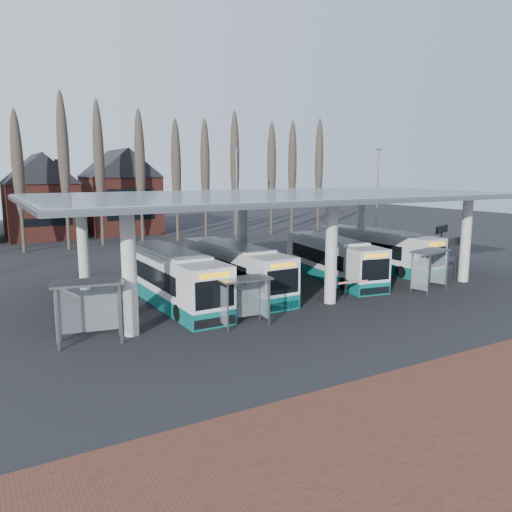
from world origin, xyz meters
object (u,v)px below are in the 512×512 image
bus_2 (332,260)px  bus_0 (172,278)px  bus_1 (235,269)px  shelter_1 (243,291)px  shelter_2 (428,261)px  bus_3 (376,250)px  shelter_0 (88,298)px

bus_2 → bus_0: bearing=-167.9°
bus_1 → shelter_1: 7.36m
bus_2 → shelter_2: bearing=-54.4°
bus_1 → shelter_2: size_ratio=3.49×
bus_3 → shelter_0: bus_3 is taller
bus_0 → shelter_1: bearing=-76.0°
bus_3 → shelter_1: 18.37m
bus_1 → bus_3: bearing=4.5°
bus_1 → bus_2: bus_1 is taller
bus_1 → shelter_2: bus_1 is taller
bus_3 → shelter_2: 7.88m
bus_1 → bus_3: 13.58m
bus_0 → bus_1: size_ratio=1.03×
bus_0 → bus_1: (4.59, 0.74, -0.04)m
shelter_0 → shelter_2: shelter_0 is taller
bus_0 → bus_1: 4.65m
bus_2 → shelter_2: (3.07, -6.12, 0.56)m
bus_0 → shelter_0: (-5.75, -4.72, 0.60)m
bus_0 → bus_3: (18.12, 2.04, -0.01)m
bus_1 → shelter_0: (-10.34, -5.46, 0.65)m
bus_0 → bus_2: bearing=2.2°
bus_2 → shelter_0: size_ratio=3.32×
bus_2 → shelter_1: (-10.98, -6.66, 0.38)m
bus_2 → shelter_0: (-18.31, -5.41, 0.68)m
bus_3 → shelter_1: bus_3 is taller
bus_3 → shelter_1: bearing=-157.2°
bus_3 → shelter_0: 24.81m
shelter_0 → shelter_1: 7.45m
bus_3 → shelter_0: (-23.86, -6.77, 0.62)m
shelter_1 → shelter_2: (14.04, 0.54, 0.17)m
bus_0 → bus_2: bus_0 is taller
bus_2 → shelter_2: 6.86m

